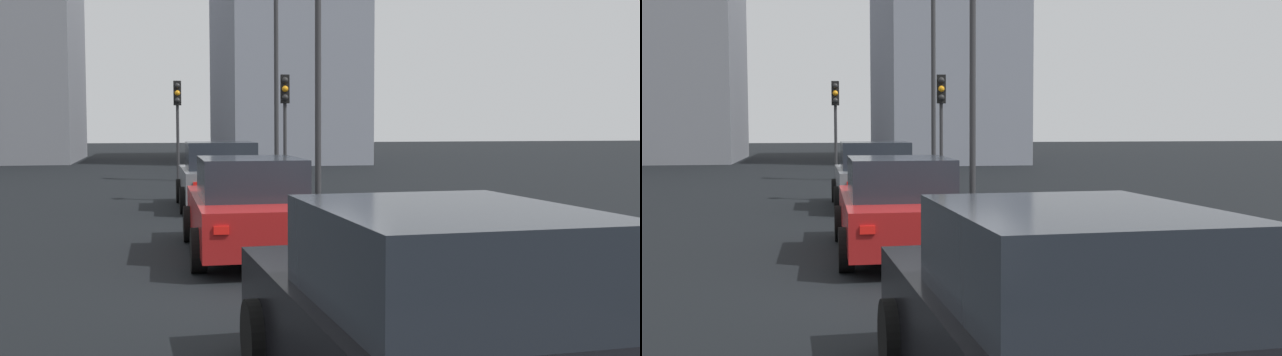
{
  "view_description": "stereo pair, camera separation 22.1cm",
  "coord_description": "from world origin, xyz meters",
  "views": [
    {
      "loc": [
        -9.97,
        1.68,
        2.08
      ],
      "look_at": [
        -2.23,
        -0.05,
        1.52
      ],
      "focal_mm": 42.69,
      "sensor_mm": 36.0,
      "label": 1
    },
    {
      "loc": [
        -10.02,
        1.47,
        2.08
      ],
      "look_at": [
        -2.23,
        -0.05,
        1.52
      ],
      "focal_mm": 42.69,
      "sensor_mm": 36.0,
      "label": 2
    }
  ],
  "objects": [
    {
      "name": "building_facade_center",
      "position": [
        36.79,
        10.0,
        6.98
      ],
      "size": [
        11.17,
        8.51,
        13.96
      ],
      "primitive_type": "cube",
      "color": "slate",
      "rests_on": "ground_plane"
    },
    {
      "name": "street_lamp_far",
      "position": [
        9.02,
        -2.51,
        4.26
      ],
      "size": [
        0.56,
        0.36,
        7.22
      ],
      "color": "#2D2D30",
      "rests_on": "ground_plane"
    },
    {
      "name": "traffic_light_near_left",
      "position": [
        18.75,
        0.68,
        2.67
      ],
      "size": [
        0.32,
        0.28,
        3.7
      ],
      "rotation": [
        0.0,
        0.0,
        3.13
      ],
      "color": "#2D2D30",
      "rests_on": "ground_plane"
    },
    {
      "name": "car_red_second",
      "position": [
        2.11,
        0.15,
        0.75
      ],
      "size": [
        4.75,
        2.01,
        1.56
      ],
      "rotation": [
        0.0,
        0.0,
        -0.01
      ],
      "color": "maroon",
      "rests_on": "ground_plane"
    },
    {
      "name": "building_facade_left",
      "position": [
        35.54,
        -6.0,
        5.55
      ],
      "size": [
        15.85,
        7.13,
        11.1
      ],
      "primitive_type": "cube",
      "color": "gray",
      "rests_on": "ground_plane"
    },
    {
      "name": "traffic_light_near_right",
      "position": [
        13.83,
        -2.5,
        2.64
      ],
      "size": [
        0.32,
        0.3,
        3.66
      ],
      "rotation": [
        0.0,
        0.0,
        3.03
      ],
      "color": "#2D2D30",
      "rests_on": "ground_plane"
    },
    {
      "name": "street_lamp_kerbside",
      "position": [
        17.0,
        -2.75,
        4.98
      ],
      "size": [
        0.56,
        0.36,
        8.61
      ],
      "color": "#2D2D30",
      "rests_on": "ground_plane"
    },
    {
      "name": "car_black_third",
      "position": [
        -5.34,
        -0.13,
        0.75
      ],
      "size": [
        4.88,
        2.16,
        1.56
      ],
      "rotation": [
        0.0,
        0.0,
        0.03
      ],
      "color": "black",
      "rests_on": "ground_plane"
    },
    {
      "name": "car_grey_lead",
      "position": [
        9.2,
        -0.02,
        0.79
      ],
      "size": [
        4.2,
        2.1,
        1.65
      ],
      "rotation": [
        0.0,
        0.0,
        -0.0
      ],
      "color": "slate",
      "rests_on": "ground_plane"
    },
    {
      "name": "ground_plane",
      "position": [
        0.0,
        0.0,
        -0.1
      ],
      "size": [
        160.0,
        160.0,
        0.2
      ],
      "primitive_type": "cube",
      "color": "black"
    }
  ]
}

